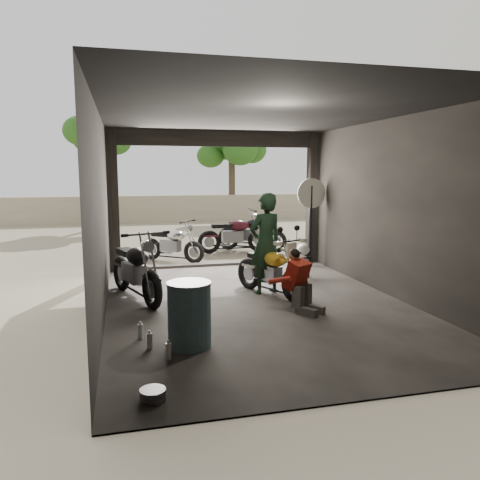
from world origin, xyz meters
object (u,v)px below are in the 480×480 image
oil_drum (189,316)px  mechanic (302,283)px  outside_bike_b (234,231)px  outside_bike_c (252,230)px  main_bike (271,266)px  rider (265,244)px  left_bike (135,265)px  helmet (303,250)px  outside_bike_a (172,241)px  sign_post (311,209)px  stool (300,259)px

oil_drum → mechanic: bearing=28.2°
outside_bike_b → outside_bike_c: outside_bike_c is taller
mechanic → oil_drum: 2.22m
outside_bike_b → outside_bike_c: bearing=-76.8°
main_bike → rider: size_ratio=0.88×
left_bike → helmet: size_ratio=6.27×
outside_bike_a → oil_drum: bearing=-145.6°
sign_post → main_bike: bearing=-138.9°
main_bike → outside_bike_c: bearing=54.2°
outside_bike_a → mechanic: 5.16m
main_bike → oil_drum: 2.85m
main_bike → stool: main_bike is taller
outside_bike_c → helmet: (0.16, -3.55, -0.01)m
main_bike → stool: size_ratio=3.48×
main_bike → helmet: (1.12, 1.22, 0.06)m
outside_bike_b → rider: (-0.48, -4.49, 0.33)m
main_bike → mechanic: main_bike is taller
main_bike → sign_post: bearing=28.5°
outside_bike_b → sign_post: sign_post is taller
oil_drum → sign_post: sign_post is taller
outside_bike_c → stool: (0.12, -3.51, -0.21)m
mechanic → sign_post: bearing=31.3°
left_bike → mechanic: bearing=-49.6°
outside_bike_a → sign_post: (3.13, -1.47, 0.86)m
stool → helmet: 0.22m
mechanic → outside_bike_c: bearing=48.0°
sign_post → rider: bearing=-141.9°
main_bike → outside_bike_b: 4.68m
left_bike → stool: bearing=-4.4°
main_bike → outside_bike_c: 4.87m
mechanic → stool: 2.60m
outside_bike_a → stool: bearing=-96.9°
left_bike → outside_bike_b: 5.16m
left_bike → rider: (2.35, -0.18, 0.31)m
rider → sign_post: (1.78, 2.13, 0.46)m
rider → stool: (1.13, 1.10, -0.54)m
outside_bike_c → stool: size_ratio=3.84×
outside_bike_a → stool: outside_bike_a is taller
outside_bike_c → left_bike: bearing=178.6°
stool → left_bike: bearing=-165.2°
helmet → sign_post: 1.46m
main_bike → stool: bearing=25.0°
outside_bike_a → mechanic: outside_bike_a is taller
outside_bike_c → helmet: 3.55m
rider → helmet: size_ratio=6.30×
mechanic → sign_post: sign_post is taller
left_bike → rider: rider is taller
rider → left_bike: bearing=-22.5°
rider → oil_drum: bearing=35.5°
left_bike → sign_post: bearing=6.1°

